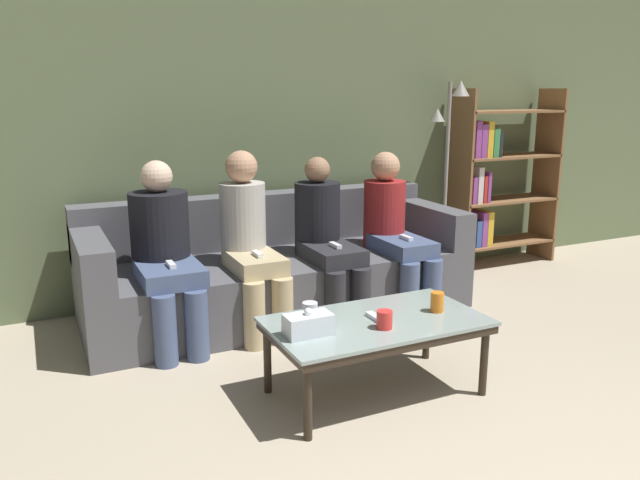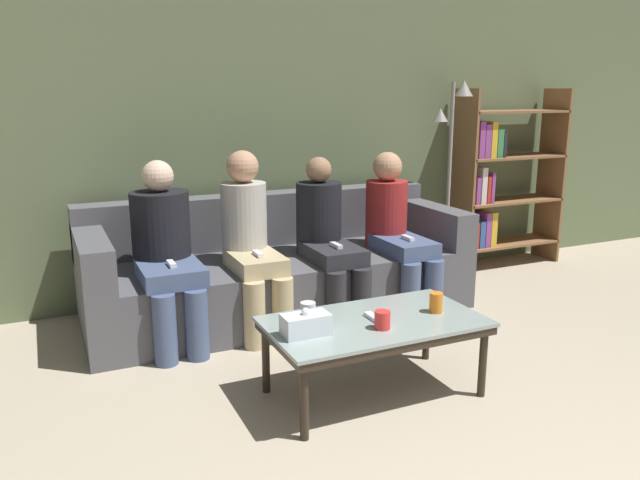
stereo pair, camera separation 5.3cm
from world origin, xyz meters
TOP-DOWN VIEW (x-y plane):
  - wall_back at (0.00, 3.89)m, footprint 12.00×0.06m
  - couch at (0.00, 3.36)m, footprint 2.57×0.93m
  - coffee_table at (0.00, 2.01)m, footprint 1.07×0.59m
  - cup_near_left at (-0.31, 2.12)m, footprint 0.07×0.07m
  - cup_near_right at (0.34, 1.98)m, footprint 0.07×0.07m
  - cup_far_center at (-0.02, 1.90)m, footprint 0.08×0.08m
  - tissue_box at (-0.38, 1.98)m, footprint 0.22×0.12m
  - game_remote at (0.00, 2.01)m, footprint 0.04×0.15m
  - bookshelf at (2.11, 3.66)m, footprint 0.99×0.32m
  - standing_lamp at (1.53, 3.52)m, footprint 0.31×0.26m
  - seated_person_left_end at (-0.79, 3.15)m, footprint 0.35×0.69m
  - seated_person_mid_left at (-0.26, 3.14)m, footprint 0.31×0.65m
  - seated_person_mid_right at (0.26, 3.13)m, footprint 0.31×0.67m
  - seated_person_right_end at (0.79, 3.12)m, footprint 0.31×0.69m

SIDE VIEW (x-z plane):
  - couch at x=0.00m, z-range -0.10..0.68m
  - coffee_table at x=0.00m, z-range 0.16..0.56m
  - game_remote at x=0.00m, z-range 0.40..0.42m
  - cup_far_center at x=-0.02m, z-range 0.40..0.49m
  - cup_near_left at x=-0.31m, z-range 0.40..0.50m
  - tissue_box at x=-0.38m, z-range 0.38..0.51m
  - cup_near_right at x=0.34m, z-range 0.40..0.50m
  - seated_person_mid_right at x=0.26m, z-range 0.03..1.10m
  - seated_person_right_end at x=0.79m, z-range 0.03..1.11m
  - seated_person_left_end at x=-0.79m, z-range 0.04..1.13m
  - seated_person_mid_left at x=-0.26m, z-range 0.03..1.16m
  - bookshelf at x=2.11m, z-range -0.01..1.50m
  - standing_lamp at x=1.53m, z-range 0.18..1.75m
  - wall_back at x=0.00m, z-range 0.00..2.60m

